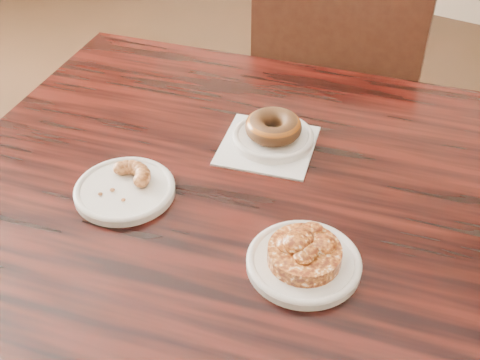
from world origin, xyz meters
The scene contains 10 objects.
floor centered at (0.00, 0.00, 0.00)m, with size 5.00×5.00×0.00m, color black.
cafe_table centered at (0.19, -0.13, 0.38)m, with size 0.98×0.98×0.75m, color black.
chair_far centered at (0.11, 0.67, 0.45)m, with size 0.46×0.46×0.90m, color black, non-canonical shape.
napkin centered at (0.19, 0.03, 0.75)m, with size 0.17×0.17×0.00m, color white.
plate_donut centered at (0.19, 0.05, 0.76)m, with size 0.15×0.15×0.01m, color white.
plate_cruller centered at (0.05, -0.21, 0.76)m, with size 0.17×0.17×0.01m, color white.
plate_fritter centered at (0.38, -0.20, 0.76)m, with size 0.17×0.17×0.01m, color white.
glazed_donut centered at (0.19, 0.05, 0.78)m, with size 0.10×0.10×0.04m, color #895514.
apple_fritter centered at (0.38, -0.20, 0.78)m, with size 0.15×0.15×0.04m, color #401406, non-canonical shape.
cruller_fragment centered at (0.05, -0.21, 0.77)m, with size 0.09×0.09×0.02m, color brown, non-canonical shape.
Camera 1 is at (0.60, -0.77, 1.41)m, focal length 45.00 mm.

